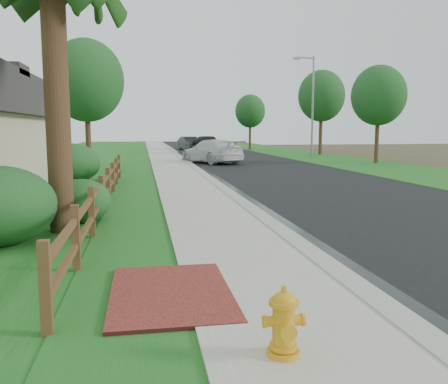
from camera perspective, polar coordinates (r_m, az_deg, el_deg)
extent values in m
plane|color=#3C3421|center=(7.95, 9.38, -9.15)|extent=(120.00, 120.00, 0.00)
cube|color=black|center=(42.84, -0.16, 4.56)|extent=(8.00, 90.00, 0.02)
cube|color=gray|center=(42.34, -5.79, 4.55)|extent=(0.40, 90.00, 0.12)
cube|color=black|center=(42.37, -5.31, 4.51)|extent=(0.50, 90.00, 0.00)
cube|color=#A19E8C|center=(42.27, -7.55, 4.51)|extent=(2.20, 90.00, 0.10)
cube|color=#18561D|center=(42.25, -10.13, 4.43)|extent=(1.60, 90.00, 0.06)
cube|color=#18561D|center=(42.60, -17.16, 4.22)|extent=(9.00, 90.00, 0.04)
cube|color=#18561D|center=(44.51, 8.66, 4.60)|extent=(6.00, 90.00, 0.04)
cube|color=maroon|center=(6.58, -6.42, -12.19)|extent=(1.60, 2.40, 0.11)
cube|color=#522F1B|center=(5.57, -20.68, -10.97)|extent=(0.12, 0.12, 1.10)
cube|color=#522F1B|center=(7.85, -17.39, -5.46)|extent=(0.12, 0.12, 1.10)
cube|color=#522F1B|center=(10.19, -15.63, -2.45)|extent=(0.12, 0.12, 1.10)
cube|color=#522F1B|center=(12.55, -14.54, -0.56)|extent=(0.12, 0.12, 1.10)
cube|color=#522F1B|center=(14.92, -13.79, 0.73)|extent=(0.12, 0.12, 1.10)
cube|color=#522F1B|center=(17.30, -13.24, 1.66)|extent=(0.12, 0.12, 1.10)
cube|color=#522F1B|center=(19.69, -12.83, 2.37)|extent=(0.12, 0.12, 1.10)
cube|color=#522F1B|center=(22.08, -12.51, 2.93)|extent=(0.12, 0.12, 1.10)
cube|color=#522F1B|center=(6.73, -18.71, -8.57)|extent=(0.08, 2.35, 0.10)
cube|color=#522F1B|center=(6.63, -18.86, -5.25)|extent=(0.08, 2.35, 0.10)
cube|color=#522F1B|center=(9.04, -16.37, -4.38)|extent=(0.08, 2.35, 0.10)
cube|color=#522F1B|center=(8.96, -16.47, -1.88)|extent=(0.08, 2.35, 0.10)
cube|color=#522F1B|center=(11.38, -15.01, -1.90)|extent=(0.08, 2.35, 0.10)
cube|color=#522F1B|center=(11.33, -15.08, 0.10)|extent=(0.08, 2.35, 0.10)
cube|color=#522F1B|center=(13.75, -14.12, -0.27)|extent=(0.08, 2.35, 0.10)
cube|color=#522F1B|center=(13.70, -14.17, 1.39)|extent=(0.08, 2.35, 0.10)
cube|color=#522F1B|center=(16.12, -13.48, 0.88)|extent=(0.08, 2.35, 0.10)
cube|color=#522F1B|center=(16.08, -13.53, 2.29)|extent=(0.08, 2.35, 0.10)
cube|color=#522F1B|center=(18.51, -13.02, 1.73)|extent=(0.08, 2.35, 0.10)
cube|color=#522F1B|center=(18.47, -13.05, 2.97)|extent=(0.08, 2.35, 0.10)
cube|color=#522F1B|center=(20.89, -12.65, 2.39)|extent=(0.08, 2.35, 0.10)
cube|color=#522F1B|center=(20.86, -12.69, 3.49)|extent=(0.08, 2.35, 0.10)
cylinder|color=#342615|center=(10.84, -19.41, 9.67)|extent=(0.52, 0.52, 5.50)
cylinder|color=gold|center=(4.88, 7.12, -18.58)|extent=(0.32, 0.32, 0.06)
cylinder|color=gold|center=(4.77, 7.18, -15.83)|extent=(0.22, 0.22, 0.49)
cylinder|color=gold|center=(4.85, 7.14, -17.88)|extent=(0.26, 0.26, 0.05)
cylinder|color=gold|center=(4.68, 7.23, -13.08)|extent=(0.29, 0.29, 0.05)
ellipsoid|color=gold|center=(4.68, 7.23, -12.86)|extent=(0.24, 0.24, 0.18)
cylinder|color=gold|center=(4.64, 7.26, -11.55)|extent=(0.05, 0.05, 0.07)
cylinder|color=gold|center=(4.64, 7.62, -16.19)|extent=(0.15, 0.12, 0.14)
cylinder|color=gold|center=(4.71, 5.23, -15.25)|extent=(0.13, 0.12, 0.11)
cylinder|color=gold|center=(4.79, 9.12, -14.94)|extent=(0.13, 0.12, 0.11)
imported|color=silver|center=(31.63, -1.51, 4.92)|extent=(4.14, 5.82, 1.56)
imported|color=black|center=(46.78, -1.97, 5.87)|extent=(3.90, 5.39, 1.71)
imported|color=black|center=(51.83, -4.14, 5.87)|extent=(2.52, 4.59, 1.43)
cylinder|color=gray|center=(38.59, 10.62, 9.97)|extent=(0.16, 0.16, 7.92)
cube|color=gray|center=(38.61, 9.81, 15.63)|extent=(1.58, 0.36, 0.11)
cube|color=gray|center=(38.23, 8.73, 15.60)|extent=(0.51, 0.27, 0.16)
ellipsoid|color=#17411E|center=(11.99, -16.82, -1.06)|extent=(1.80, 1.80, 1.08)
ellipsoid|color=#17411E|center=(20.98, -17.98, 3.30)|extent=(3.20, 3.20, 1.68)
cylinder|color=#342615|center=(26.36, -16.03, 6.92)|extent=(0.29, 0.29, 4.20)
ellipsoid|color=#17411E|center=(26.48, -16.25, 12.76)|extent=(3.93, 3.93, 4.32)
cylinder|color=#342615|center=(33.12, 17.93, 6.66)|extent=(0.27, 0.27, 3.90)
ellipsoid|color=#17411E|center=(33.19, 18.11, 10.99)|extent=(3.57, 3.57, 3.92)
cylinder|color=#342615|center=(42.95, 11.55, 7.40)|extent=(0.31, 0.31, 4.50)
ellipsoid|color=#17411E|center=(43.04, 11.65, 11.26)|extent=(4.07, 4.07, 4.48)
cylinder|color=#342615|center=(51.75, 3.15, 7.09)|extent=(0.25, 0.25, 3.66)
ellipsoid|color=#17411E|center=(51.79, 3.17, 9.70)|extent=(3.24, 3.24, 3.56)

